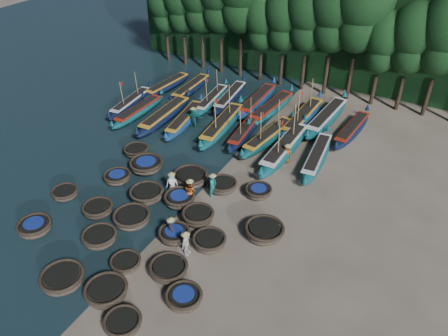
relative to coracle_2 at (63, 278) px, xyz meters
The scene contains 60 objects.
ground 9.86m from the coracle_2, 77.17° to the left, with size 120.00×120.00×0.00m, color gray.
foliage_wall 33.49m from the coracle_2, 86.22° to the left, with size 40.00×3.00×10.00m, color black.
coracle_2 is the anchor object (origin of this frame).
coracle_3 2.65m from the coracle_2, 10.30° to the left, with size 2.64×2.64×0.77m.
coracle_4 4.63m from the coracle_2, ahead, with size 1.94×1.94×0.74m.
coracle_5 4.96m from the coracle_2, 154.89° to the left, with size 2.42×2.42×0.78m.
coracle_6 3.36m from the coracle_2, 97.31° to the left, with size 2.11×2.11×0.77m.
coracle_7 3.35m from the coracle_2, 49.60° to the left, with size 1.75×1.75×0.63m.
coracle_8 5.61m from the coracle_2, 36.10° to the left, with size 2.17×2.17×0.72m.
coracle_9 6.65m from the coracle_2, 18.30° to the left, with size 2.10×2.10×0.72m.
coracle_10 7.73m from the coracle_2, 134.75° to the left, with size 1.80×1.80×0.66m.
coracle_11 5.75m from the coracle_2, 113.81° to the left, with size 1.99×1.99×0.73m.
coracle_12 5.60m from the coracle_2, 88.32° to the left, with size 2.88×2.88×0.81m.
coracle_13 6.58m from the coracle_2, 60.15° to the left, with size 1.94×1.94×0.73m.
coracle_14 8.22m from the coracle_2, 48.84° to the left, with size 2.21×2.21×0.76m.
coracle_15 9.28m from the coracle_2, 112.38° to the left, with size 1.94×1.94×0.69m.
coracle_16 7.96m from the coracle_2, 93.45° to the left, with size 2.38×2.38×0.84m.
coracle_17 8.77m from the coracle_2, 78.80° to the left, with size 2.30×2.30×0.78m.
coracle_18 8.57m from the coracle_2, 64.61° to the left, with size 2.44×2.44×0.82m.
coracle_19 11.59m from the coracle_2, 47.24° to the left, with size 2.74×2.74×0.81m.
coracle_20 12.81m from the coracle_2, 110.74° to the left, with size 2.11×2.11×0.70m.
coracle_21 11.03m from the coracle_2, 103.68° to the left, with size 2.83×2.83×0.81m.
coracle_22 10.97m from the coracle_2, 84.45° to the left, with size 2.87×2.87×0.84m.
coracle_23 11.82m from the coracle_2, 73.02° to the left, with size 2.44×2.44×0.73m.
coracle_24 13.28m from the coracle_2, 63.74° to the left, with size 2.20×2.20×0.69m.
long_boat_0 20.80m from the coracle_2, 118.86° to the left, with size 2.05×7.26×3.10m.
long_boat_1 19.10m from the coracle_2, 115.97° to the left, with size 1.30×7.40×1.30m.
long_boat_2 18.46m from the coracle_2, 108.21° to the left, with size 1.80×8.48×1.49m.
long_boat_3 18.24m from the coracle_2, 102.27° to the left, with size 2.47×7.60×1.35m.
long_boat_4 18.45m from the coracle_2, 91.72° to the left, with size 2.35×8.75×3.73m.
long_boat_5 18.65m from the coracle_2, 85.39° to the left, with size 1.98×7.22×3.08m.
long_boat_6 18.98m from the coracle_2, 78.98° to the left, with size 2.48×7.95×3.41m.
long_boat_7 18.36m from the coracle_2, 72.77° to the left, with size 1.65×9.14×3.88m.
long_boat_8 19.42m from the coracle_2, 65.76° to the left, with size 2.12×7.75×1.37m.
long_boat_9 24.70m from the coracle_2, 112.02° to the left, with size 1.92×7.32×1.29m.
long_boat_10 24.50m from the coracle_2, 106.33° to the left, with size 1.55×7.49×1.32m.
long_boat_11 22.65m from the coracle_2, 99.72° to the left, with size 2.05×7.24×3.09m.
long_boat_12 23.70m from the coracle_2, 96.17° to the left, with size 2.24×7.72×1.37m.
long_boat_13 24.09m from the coracle_2, 89.89° to the left, with size 1.61×8.22×1.45m.
long_boat_14 23.32m from the coracle_2, 85.54° to the left, with size 2.12×8.32×1.47m.
long_boat_15 23.33m from the coracle_2, 77.80° to the left, with size 1.70×8.90×3.78m.
long_boat_16 24.86m from the coracle_2, 74.37° to the left, with size 2.12×8.86×1.56m.
long_boat_17 24.81m from the coracle_2, 68.33° to the left, with size 1.94×7.55×1.33m.
fisherman_0 9.41m from the coracle_2, 86.20° to the left, with size 0.95×0.82×1.84m.
fisherman_1 10.88m from the coracle_2, 72.87° to the left, with size 0.52×0.67×1.99m.
fisherman_2 9.49m from the coracle_2, 76.79° to the left, with size 0.97×0.84×1.90m.
fisherman_3 6.52m from the coracle_2, 61.66° to the left, with size 1.13×0.97×1.72m.
fisherman_4 6.82m from the coracle_2, 47.98° to the left, with size 0.52×0.97×1.79m.
fisherman_5 18.15m from the coracle_2, 99.68° to the left, with size 1.70×0.74×1.97m.
fisherman_6 17.71m from the coracle_2, 70.28° to the left, with size 0.77×0.54×1.71m.
tree_0 33.13m from the coracle_2, 115.01° to the left, with size 3.68×3.68×8.68m.
tree_1 32.37m from the coracle_2, 111.25° to the left, with size 4.09×4.09×9.65m.
tree_5 30.21m from the coracle_2, 94.46° to the left, with size 3.68×3.68×8.68m.
tree_6 30.25m from the coracle_2, 90.02° to the left, with size 4.09×4.09×9.65m.
tree_7 30.48m from the coracle_2, 85.58° to the left, with size 4.51×4.51×10.63m.
tree_8 30.90m from the coracle_2, 81.19° to the left, with size 4.92×4.92×11.60m.
tree_9 31.49m from the coracle_2, 76.90° to the left, with size 5.34×5.34×12.58m.
tree_10 31.49m from the coracle_2, 72.76° to the left, with size 3.68×3.68×8.68m.
tree_11 32.36m from the coracle_2, 68.79° to the left, with size 4.09×4.09×9.65m.
tree_12 33.38m from the coracle_2, 65.03° to the left, with size 4.51×4.51×10.63m.
Camera 1 is at (12.89, -19.14, 18.49)m, focal length 35.00 mm.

